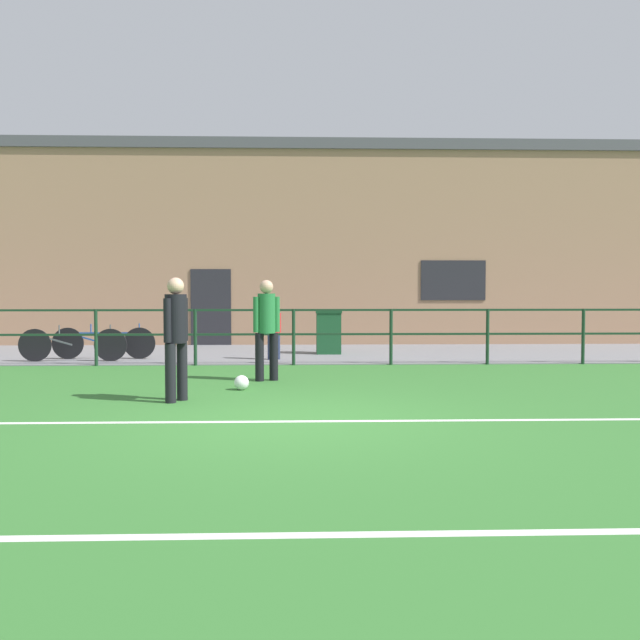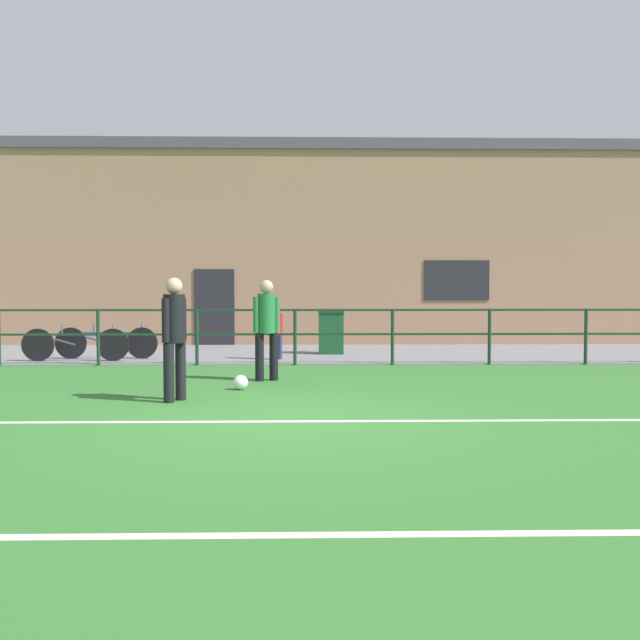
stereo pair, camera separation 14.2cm
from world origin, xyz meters
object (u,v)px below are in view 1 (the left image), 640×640
spectator_child (274,328)px  trash_bin_0 (329,331)px  soccer_ball_match (242,383)px  bicycle_parked_1 (103,343)px  player_goalkeeper (176,331)px  player_striker (267,324)px  bicycle_parked_0 (73,344)px

spectator_child → trash_bin_0: size_ratio=1.16×
soccer_ball_match → bicycle_parked_1: bearing=125.8°
player_goalkeeper → player_striker: bearing=0.4°
player_striker → bicycle_parked_1: size_ratio=0.76×
spectator_child → bicycle_parked_1: bearing=-26.3°
player_striker → spectator_child: size_ratio=1.41×
soccer_ball_match → trash_bin_0: 6.03m
soccer_ball_match → bicycle_parked_1: (-3.39, 4.70, 0.27)m
player_goalkeeper → soccer_ball_match: (0.81, 1.08, -0.86)m
player_striker → bicycle_parked_1: 5.23m
player_goalkeeper → player_striker: 2.45m
trash_bin_0 → player_goalkeeper: bearing=-109.4°
bicycle_parked_0 → bicycle_parked_1: 0.72m
bicycle_parked_0 → trash_bin_0: trash_bin_0 is taller
soccer_ball_match → bicycle_parked_0: size_ratio=0.10×
bicycle_parked_0 → bicycle_parked_1: size_ratio=1.01×
soccer_ball_match → bicycle_parked_0: 5.74m
bicycle_parked_1 → bicycle_parked_0: bearing=-135.6°
player_goalkeeper → bicycle_parked_0: bearing=59.0°
spectator_child → trash_bin_0: spectator_child is taller
bicycle_parked_1 → trash_bin_0: trash_bin_0 is taller
soccer_ball_match → player_striker: bearing=72.4°
trash_bin_0 → spectator_child: bearing=-133.2°
bicycle_parked_1 → trash_bin_0: (5.00, 1.09, 0.17)m
soccer_ball_match → spectator_child: 4.51m
soccer_ball_match → trash_bin_0: bearing=74.4°
player_striker → bicycle_parked_1: bearing=-65.2°
soccer_ball_match → spectator_child: spectator_child is taller
spectator_child → bicycle_parked_1: (-3.75, 0.25, -0.33)m
player_striker → trash_bin_0: 4.90m
bicycle_parked_1 → player_goalkeeper: bearing=-66.0°
spectator_child → bicycle_parked_1: spectator_child is taller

